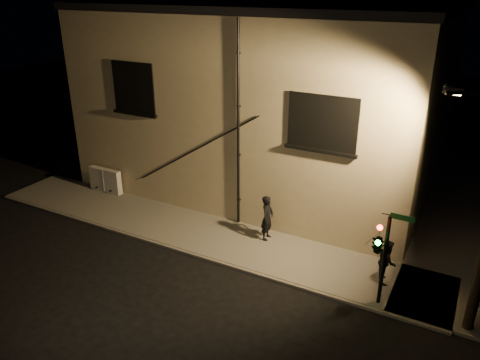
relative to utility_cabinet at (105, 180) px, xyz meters
The scene contains 7 objects.
ground 9.49m from the utility_cabinet, 16.58° to the right, with size 90.00×90.00×0.00m, color black.
sidewalk 10.45m from the utility_cabinet, ahead, with size 21.00×16.00×0.12m.
building 9.49m from the utility_cabinet, 46.04° to the left, with size 16.20×12.23×8.80m.
utility_cabinet is the anchor object (origin of this frame).
pedestrian_a 8.93m from the utility_cabinet, ahead, with size 0.68×0.44×1.85m, color black.
pedestrian_b 13.77m from the utility_cabinet, ahead, with size 0.76×0.59×1.56m, color black.
traffic_signal 13.93m from the utility_cabinet, 10.38° to the right, with size 1.31×1.91×3.24m.
Camera 1 is at (6.67, -12.64, 9.63)m, focal length 35.00 mm.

